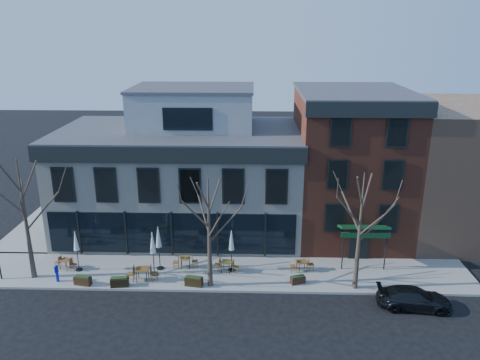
{
  "coord_description": "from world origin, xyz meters",
  "views": [
    {
      "loc": [
        5.63,
        -29.58,
        15.61
      ],
      "look_at": [
        4.69,
        2.0,
        5.17
      ],
      "focal_mm": 35.0,
      "sensor_mm": 36.0,
      "label": 1
    }
  ],
  "objects_px": {
    "call_box": "(57,272)",
    "umbrella_0": "(76,243)",
    "cafe_set_0": "(66,263)",
    "parked_sedan": "(414,298)"
  },
  "relations": [
    {
      "from": "parked_sedan",
      "to": "umbrella_0",
      "type": "distance_m",
      "value": 21.26
    },
    {
      "from": "cafe_set_0",
      "to": "call_box",
      "type": "bearing_deg",
      "value": -87.34
    },
    {
      "from": "parked_sedan",
      "to": "call_box",
      "type": "bearing_deg",
      "value": 89.72
    },
    {
      "from": "cafe_set_0",
      "to": "umbrella_0",
      "type": "xyz_separation_m",
      "value": [
        0.92,
        -0.15,
        1.56
      ]
    },
    {
      "from": "call_box",
      "to": "umbrella_0",
      "type": "bearing_deg",
      "value": 59.89
    },
    {
      "from": "parked_sedan",
      "to": "umbrella_0",
      "type": "xyz_separation_m",
      "value": [
        -20.92,
        3.5,
        1.53
      ]
    },
    {
      "from": "parked_sedan",
      "to": "cafe_set_0",
      "type": "height_order",
      "value": "parked_sedan"
    },
    {
      "from": "cafe_set_0",
      "to": "parked_sedan",
      "type": "bearing_deg",
      "value": -9.47
    },
    {
      "from": "parked_sedan",
      "to": "cafe_set_0",
      "type": "xyz_separation_m",
      "value": [
        -21.84,
        3.64,
        -0.03
      ]
    },
    {
      "from": "parked_sedan",
      "to": "umbrella_0",
      "type": "relative_size",
      "value": 1.5
    }
  ]
}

